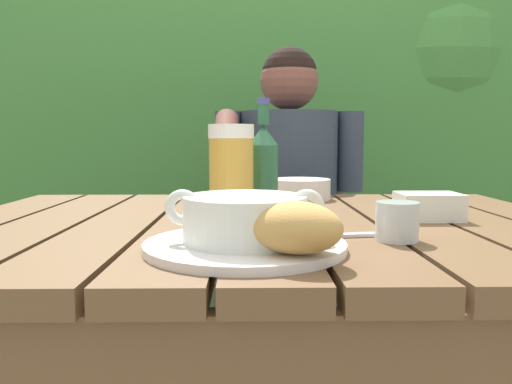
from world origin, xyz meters
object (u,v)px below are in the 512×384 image
Objects in this scene: bread_roll at (295,227)px; diner_bowl at (301,189)px; beer_bottle at (265,169)px; serving_plate at (245,246)px; table_knife at (334,235)px; soup_bowl at (245,217)px; butter_tub at (428,206)px; water_glass_small at (397,221)px; chair_near_diner at (285,258)px; beer_glass at (231,174)px; person_eating at (289,203)px.

bread_roll reaches higher than diner_bowl.
serving_plate is at bearing -97.37° from beer_bottle.
table_knife is at bearing 63.92° from bread_roll.
butter_tub is (0.35, 0.26, -0.02)m from soup_bowl.
butter_tub is (0.12, 0.20, -0.00)m from water_glass_small.
serving_plate is 0.10m from bread_roll.
serving_plate is at bearing -148.97° from table_knife.
bread_roll is at bearing -93.63° from chair_near_diner.
soup_bowl is 1.23× the size of beer_glass.
diner_bowl is (-0.00, 0.49, 0.02)m from table_knife.
diner_bowl is (0.00, -0.34, 0.08)m from person_eating.
beer_glass reaches higher than serving_plate.
serving_plate is 0.43m from butter_tub.
bread_roll is at bearing -85.78° from beer_bottle.
beer_glass is at bearing -100.25° from chair_near_diner.
beer_bottle reaches higher than soup_bowl.
butter_tub is (0.35, 0.26, 0.02)m from serving_plate.
butter_tub is (0.21, -0.86, 0.31)m from chair_near_diner.
beer_glass is 0.23m from table_knife.
chair_near_diner is at bearing 79.75° from beer_glass.
serving_plate is 1.22× the size of beer_bottle.
table_knife is (-0.21, -0.17, -0.02)m from butter_tub.
beer_glass reaches higher than butter_tub.
soup_bowl is 1.47× the size of diner_bowl.
beer_bottle is at bearing 94.22° from bread_roll.
bread_roll is 0.84× the size of beer_glass.
soup_bowl is at bearing 130.60° from bread_roll.
beer_glass reaches higher than diner_bowl.
serving_plate is 0.30m from beer_bottle.
person_eating is at bearing 81.67° from serving_plate.
butter_tub and diner_bowl have the same top height.
person_eating is at bearing 81.67° from soup_bowl.
person_eating reaches higher than water_glass_small.
chair_near_diner is 8.64× the size of butter_tub.
person_eating is 0.87m from water_glass_small.
chair_near_diner is 6.61× the size of diner_bowl.
water_glass_small is 0.23m from butter_tub.
serving_plate is at bearing -165.58° from water_glass_small.
table_knife is (0.14, 0.08, -0.04)m from soup_bowl.
beer_bottle is at bearing 46.91° from beer_glass.
person_eating reaches higher than butter_tub.
beer_glass is 1.12× the size of table_knife.
person_eating is 0.35m from diner_bowl.
serving_plate is at bearing -143.60° from butter_tub.
person_eating is at bearing 77.19° from beer_glass.
water_glass_small is at bearing 14.42° from serving_plate.
soup_bowl reaches higher than bread_roll.
beer_glass is 1.56× the size of butter_tub.
bread_roll is at bearing -96.63° from diner_bowl.
serving_plate is (-0.14, -1.12, 0.29)m from chair_near_diner.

